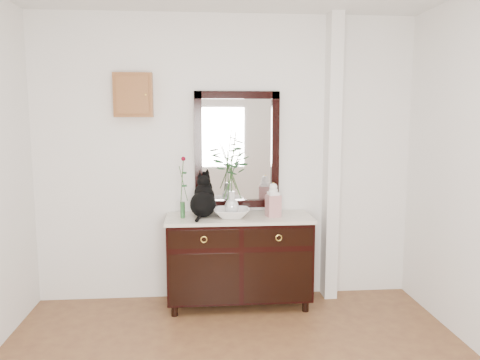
{
  "coord_description": "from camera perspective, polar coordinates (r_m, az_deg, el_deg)",
  "views": [
    {
      "loc": [
        -0.24,
        -2.44,
        1.76
      ],
      "look_at": [
        0.1,
        1.63,
        1.2
      ],
      "focal_mm": 35.0,
      "sensor_mm": 36.0,
      "label": 1
    }
  ],
  "objects": [
    {
      "name": "sideboard",
      "position": [
        4.38,
        -0.11,
        -9.26
      ],
      "size": [
        1.33,
        0.52,
        0.82
      ],
      "color": "black",
      "rests_on": "ground"
    },
    {
      "name": "key_cabinet",
      "position": [
        4.43,
        -12.88,
        10.06
      ],
      "size": [
        0.35,
        0.1,
        0.4
      ],
      "primitive_type": "cube",
      "color": "brown",
      "rests_on": "wall_back"
    },
    {
      "name": "vase_branches",
      "position": [
        4.18,
        -1.02,
        0.84
      ],
      "size": [
        0.46,
        0.46,
        0.77
      ],
      "primitive_type": null,
      "rotation": [
        0.0,
        0.0,
        0.31
      ],
      "color": "silver",
      "rests_on": "lotus_bowl"
    },
    {
      "name": "bud_vase_rose",
      "position": [
        4.21,
        -7.06,
        -0.84
      ],
      "size": [
        0.07,
        0.07,
        0.56
      ],
      "primitive_type": null,
      "rotation": [
        0.0,
        0.0,
        -0.01
      ],
      "color": "#295C2C",
      "rests_on": "sideboard"
    },
    {
      "name": "ginger_jar",
      "position": [
        4.27,
        4.07,
        -2.37
      ],
      "size": [
        0.14,
        0.14,
        0.32
      ],
      "primitive_type": null,
      "rotation": [
        0.0,
        0.0,
        0.21
      ],
      "color": "white",
      "rests_on": "sideboard"
    },
    {
      "name": "wall_mirror",
      "position": [
        4.44,
        -0.37,
        3.66
      ],
      "size": [
        0.8,
        0.06,
        1.1
      ],
      "color": "black",
      "rests_on": "wall_back"
    },
    {
      "name": "cat",
      "position": [
        4.27,
        -4.54,
        -1.93
      ],
      "size": [
        0.32,
        0.37,
        0.38
      ],
      "primitive_type": null,
      "rotation": [
        0.0,
        0.0,
        -0.15
      ],
      "color": "black",
      "rests_on": "sideboard"
    },
    {
      "name": "lotus_bowl",
      "position": [
        4.23,
        -1.01,
        -4.05
      ],
      "size": [
        0.36,
        0.36,
        0.08
      ],
      "primitive_type": "imported",
      "rotation": [
        0.0,
        0.0,
        -0.09
      ],
      "color": "white",
      "rests_on": "sideboard"
    },
    {
      "name": "pilaster",
      "position": [
        4.54,
        11.11,
        2.47
      ],
      "size": [
        0.12,
        0.2,
        2.7
      ],
      "primitive_type": "cube",
      "color": "white",
      "rests_on": "ground"
    },
    {
      "name": "wall_back",
      "position": [
        4.45,
        -1.66,
        2.51
      ],
      "size": [
        3.6,
        0.04,
        2.7
      ],
      "primitive_type": "cube",
      "color": "white",
      "rests_on": "ground"
    }
  ]
}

